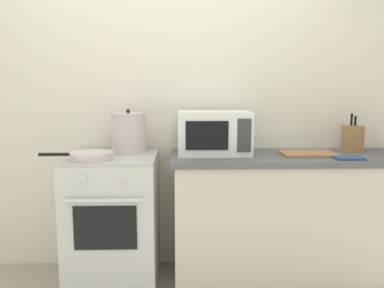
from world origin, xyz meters
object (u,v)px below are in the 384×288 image
stove (114,221)px  microwave (214,133)px  oven_mitt (348,158)px  frying_pan (91,156)px  knife_block (352,138)px  stock_pot (129,133)px  cutting_board (307,154)px

stove → microwave: 0.93m
microwave → oven_mitt: microwave is taller
frying_pan → knife_block: (1.83, 0.28, 0.07)m
stove → stock_pot: (0.10, 0.13, 0.60)m
stock_pot → microwave: 0.61m
stock_pot → cutting_board: 1.26m
stove → knife_block: (1.72, 0.14, 0.56)m
frying_pan → cutting_board: bearing=5.3°
oven_mitt → stove: bearing=174.2°
stove → frying_pan: frying_pan is taller
stock_pot → microwave: (0.60, -0.05, 0.01)m
oven_mitt → cutting_board: bearing=143.3°
cutting_board → oven_mitt: 0.27m
stock_pot → frying_pan: (-0.21, -0.26, -0.12)m
microwave → oven_mitt: (0.86, -0.24, -0.14)m
stock_pot → knife_block: (1.62, 0.01, -0.05)m
stock_pot → oven_mitt: bearing=-11.2°
microwave → knife_block: 1.02m
stove → cutting_board: (1.34, 0.00, 0.47)m
stove → microwave: bearing=6.4°
frying_pan → knife_block: knife_block is taller
stove → knife_block: knife_block is taller
stove → knife_block: size_ratio=3.30×
frying_pan → cutting_board: size_ratio=1.33×
stock_pot → oven_mitt: (1.46, -0.29, -0.14)m
stock_pot → frying_pan: stock_pot is taller
microwave → oven_mitt: 0.90m
stove → knife_block: bearing=4.7°
oven_mitt → stock_pot: bearing=168.8°
cutting_board → oven_mitt: bearing=-36.7°
microwave → stock_pot: bearing=175.2°
microwave → oven_mitt: bearing=-15.5°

